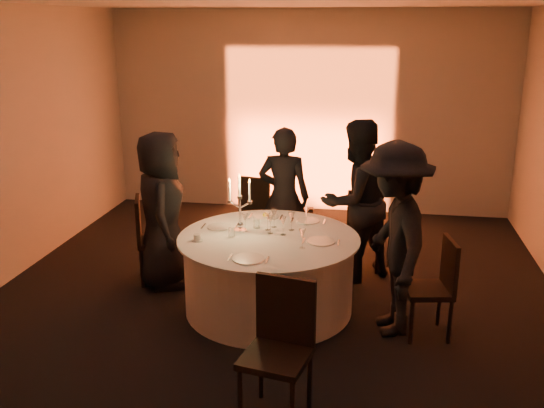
% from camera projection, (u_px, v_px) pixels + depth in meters
% --- Properties ---
extents(floor, '(7.00, 7.00, 0.00)m').
position_uv_depth(floor, '(269.00, 308.00, 6.19)').
color(floor, black).
rests_on(floor, ground).
extents(wall_back, '(7.00, 0.00, 7.00)m').
position_uv_depth(wall_back, '(309.00, 113.00, 9.06)').
color(wall_back, '#B9B2AC').
rests_on(wall_back, floor).
extents(wall_front, '(7.00, 0.00, 7.00)m').
position_uv_depth(wall_front, '(119.00, 358.00, 2.45)').
color(wall_front, '#B9B2AC').
rests_on(wall_front, floor).
extents(uplighter_fixture, '(0.25, 0.12, 0.10)m').
position_uv_depth(uplighter_fixture, '(305.00, 211.00, 9.19)').
color(uplighter_fixture, black).
rests_on(uplighter_fixture, floor).
extents(banquet_table, '(1.80, 1.80, 0.77)m').
position_uv_depth(banquet_table, '(269.00, 273.00, 6.08)').
color(banquet_table, black).
rests_on(banquet_table, floor).
extents(chair_left, '(0.54, 0.54, 0.97)m').
position_uv_depth(chair_left, '(150.00, 234.00, 6.70)').
color(chair_left, black).
rests_on(chair_left, floor).
extents(chair_back_left, '(0.51, 0.51, 0.97)m').
position_uv_depth(chair_back_left, '(258.00, 208.00, 7.67)').
color(chair_back_left, black).
rests_on(chair_back_left, floor).
extents(chair_back_right, '(0.64, 0.64, 1.05)m').
position_uv_depth(chair_back_right, '(359.00, 224.00, 6.87)').
color(chair_back_right, black).
rests_on(chair_back_right, floor).
extents(chair_right, '(0.48, 0.48, 0.93)m').
position_uv_depth(chair_right, '(436.00, 282.00, 5.52)').
color(chair_right, black).
rests_on(chair_right, floor).
extents(chair_front, '(0.54, 0.54, 1.04)m').
position_uv_depth(chair_front, '(280.00, 341.00, 4.38)').
color(chair_front, black).
rests_on(chair_front, floor).
extents(guest_left, '(0.77, 0.96, 1.72)m').
position_uv_depth(guest_left, '(161.00, 210.00, 6.51)').
color(guest_left, black).
rests_on(guest_left, floor).
extents(guest_back_left, '(0.62, 0.41, 1.66)m').
position_uv_depth(guest_back_left, '(284.00, 197.00, 7.10)').
color(guest_back_left, black).
rests_on(guest_back_left, floor).
extents(guest_back_right, '(1.12, 1.10, 1.81)m').
position_uv_depth(guest_back_right, '(355.00, 201.00, 6.68)').
color(guest_back_right, black).
rests_on(guest_back_right, floor).
extents(guest_right, '(0.89, 1.28, 1.81)m').
position_uv_depth(guest_right, '(394.00, 239.00, 5.50)').
color(guest_right, black).
rests_on(guest_right, floor).
extents(plate_left, '(0.36, 0.25, 0.01)m').
position_uv_depth(plate_left, '(219.00, 227.00, 6.23)').
color(plate_left, white).
rests_on(plate_left, banquet_table).
extents(plate_back_left, '(0.36, 0.28, 0.08)m').
position_uv_depth(plate_back_left, '(266.00, 216.00, 6.57)').
color(plate_back_left, white).
rests_on(plate_back_left, banquet_table).
extents(plate_back_right, '(0.35, 0.24, 0.01)m').
position_uv_depth(plate_back_right, '(308.00, 221.00, 6.43)').
color(plate_back_right, white).
rests_on(plate_back_right, banquet_table).
extents(plate_right, '(0.36, 0.27, 0.01)m').
position_uv_depth(plate_right, '(321.00, 241.00, 5.82)').
color(plate_right, white).
rests_on(plate_right, banquet_table).
extents(plate_front, '(0.35, 0.29, 0.01)m').
position_uv_depth(plate_front, '(248.00, 259.00, 5.40)').
color(plate_front, white).
rests_on(plate_front, banquet_table).
extents(coffee_cup, '(0.11, 0.11, 0.07)m').
position_uv_depth(coffee_cup, '(197.00, 238.00, 5.85)').
color(coffee_cup, white).
rests_on(coffee_cup, banquet_table).
extents(candelabra, '(0.25, 0.12, 0.60)m').
position_uv_depth(candelabra, '(240.00, 211.00, 6.07)').
color(candelabra, silver).
rests_on(candelabra, banquet_table).
extents(wine_glass_a, '(0.07, 0.07, 0.19)m').
position_uv_depth(wine_glass_a, '(274.00, 215.00, 6.21)').
color(wine_glass_a, silver).
rests_on(wine_glass_a, banquet_table).
extents(wine_glass_b, '(0.07, 0.07, 0.19)m').
position_uv_depth(wine_glass_b, '(268.00, 217.00, 6.12)').
color(wine_glass_b, silver).
rests_on(wine_glass_b, banquet_table).
extents(wine_glass_c, '(0.07, 0.07, 0.19)m').
position_uv_depth(wine_glass_c, '(283.00, 222.00, 5.98)').
color(wine_glass_c, silver).
rests_on(wine_glass_c, banquet_table).
extents(wine_glass_d, '(0.07, 0.07, 0.19)m').
position_uv_depth(wine_glass_d, '(270.00, 221.00, 6.02)').
color(wine_glass_d, silver).
rests_on(wine_glass_d, banquet_table).
extents(wine_glass_e, '(0.07, 0.07, 0.19)m').
position_uv_depth(wine_glass_e, '(245.00, 218.00, 6.09)').
color(wine_glass_e, silver).
rests_on(wine_glass_e, banquet_table).
extents(wine_glass_f, '(0.07, 0.07, 0.19)m').
position_uv_depth(wine_glass_f, '(302.00, 234.00, 5.63)').
color(wine_glass_f, silver).
rests_on(wine_glass_f, banquet_table).
extents(wine_glass_g, '(0.07, 0.07, 0.19)m').
position_uv_depth(wine_glass_g, '(307.00, 212.00, 6.27)').
color(wine_glass_g, silver).
rests_on(wine_glass_g, banquet_table).
extents(wine_glass_h, '(0.07, 0.07, 0.19)m').
position_uv_depth(wine_glass_h, '(291.00, 217.00, 6.12)').
color(wine_glass_h, silver).
rests_on(wine_glass_h, banquet_table).
extents(tumbler_a, '(0.07, 0.07, 0.09)m').
position_uv_depth(tumbler_a, '(257.00, 224.00, 6.21)').
color(tumbler_a, silver).
rests_on(tumbler_a, banquet_table).
extents(tumbler_b, '(0.07, 0.07, 0.09)m').
position_uv_depth(tumbler_b, '(232.00, 232.00, 5.96)').
color(tumbler_b, silver).
rests_on(tumbler_b, banquet_table).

